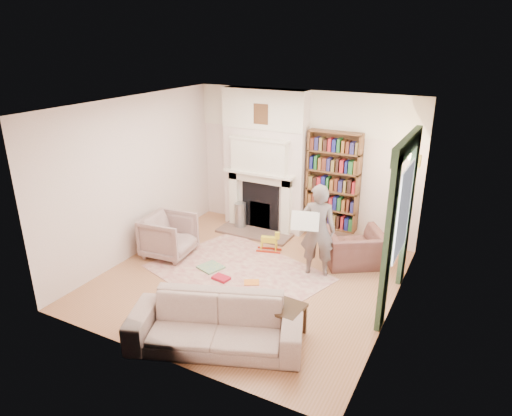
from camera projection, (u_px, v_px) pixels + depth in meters
The scene contains 25 objects.
floor at pixel (249, 278), 7.48m from camera, with size 4.50×4.50×0.00m, color #99633D.
ceiling at pixel (248, 105), 6.48m from camera, with size 4.50×4.50×0.00m, color white.
wall_back at pixel (304, 164), 8.84m from camera, with size 4.50×4.50×0.00m, color white.
wall_front at pixel (153, 257), 5.12m from camera, with size 4.50×4.50×0.00m, color white.
wall_left at pixel (135, 178), 7.95m from camera, with size 4.50×4.50×0.00m, color white.
wall_right at pixel (398, 224), 6.00m from camera, with size 4.50×4.50×0.00m, color white.
fireplace at pixel (265, 162), 9.01m from camera, with size 1.70×0.58×2.80m.
bookcase at pixel (333, 181), 8.53m from camera, with size 1.00×0.24×1.85m, color brown.
window at pixel (404, 211), 6.32m from camera, with size 0.02×0.90×1.30m, color silver.
curtain_left at pixel (388, 246), 5.85m from camera, with size 0.07×0.32×2.40m, color #2D462E.
curtain_right at pixel (408, 211), 7.01m from camera, with size 0.07×0.32×2.40m, color #2D462E.
pelmet at pixel (408, 145), 6.01m from camera, with size 0.09×1.70×0.24m, color #2D462E.
wall_sconce at pixel (407, 160), 7.16m from camera, with size 0.20×0.24×0.24m, color gold, non-canonical shape.
rug at pixel (238, 273), 7.64m from camera, with size 2.67×2.06×0.01m, color beige.
armchair_reading at pixel (354, 248), 7.82m from camera, with size 0.96×0.83×0.62m, color #462B25.
armchair_left at pixel (169, 236), 8.14m from camera, with size 0.80×0.83×0.75m, color #B3A294.
sofa at pixel (216, 324), 5.76m from camera, with size 2.18×0.85×0.64m, color #C0B69F.
man_reading at pixel (318, 230), 7.35m from camera, with size 0.57×0.38×1.57m, color #5E514B.
newspaper at pixel (305, 221), 7.18m from camera, with size 0.44×0.02×0.31m, color white.
coffee_table at pixel (277, 318), 6.03m from camera, with size 0.70×0.45×0.45m, color #362213, non-canonical shape.
paraffin_heater at pixel (240, 216), 9.32m from camera, with size 0.24×0.24×0.55m, color #9B9EA2.
rocking_horse at pixel (269, 242), 8.33m from camera, with size 0.45×0.18×0.39m, color gold, non-canonical shape.
board_game at pixel (211, 267), 7.77m from camera, with size 0.36×0.36×0.03m, color #C3C947.
game_box_lid at pixel (221, 278), 7.41m from camera, with size 0.27×0.18×0.05m, color #A61327.
comic_annuals at pixel (256, 288), 7.15m from camera, with size 0.59×0.51×0.02m.
Camera 1 is at (3.15, -5.77, 3.74)m, focal length 32.00 mm.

